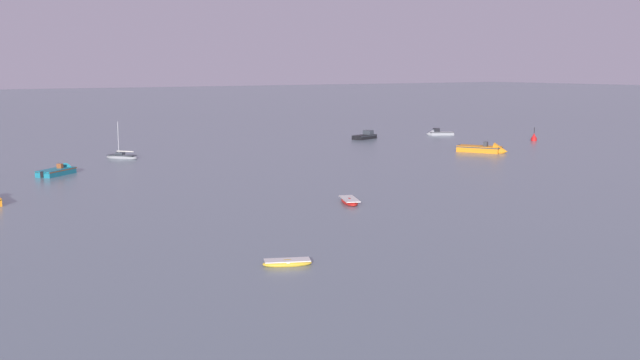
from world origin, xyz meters
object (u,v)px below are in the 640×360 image
object	(u,v)px
motorboat_moored_4	(437,134)
channel_buoy	(534,138)
rowboat_moored_2	(349,201)
motorboat_moored_3	(61,172)
motorboat_moored_1	(367,137)
sailboat_moored_1	(122,157)
motorboat_moored_2	(487,150)
rowboat_moored_4	(287,263)

from	to	relation	value
motorboat_moored_4	channel_buoy	distance (m)	16.88
rowboat_moored_2	motorboat_moored_3	size ratio (longest dim) A/B	0.72
motorboat_moored_3	rowboat_moored_2	bearing A→B (deg)	-101.07
rowboat_moored_2	motorboat_moored_1	world-z (taller)	motorboat_moored_1
sailboat_moored_1	motorboat_moored_3	size ratio (longest dim) A/B	0.93
motorboat_moored_1	motorboat_moored_4	bearing A→B (deg)	-25.14
motorboat_moored_2	motorboat_moored_4	size ratio (longest dim) A/B	1.46
motorboat_moored_3	rowboat_moored_4	size ratio (longest dim) A/B	1.72
sailboat_moored_1	motorboat_moored_3	world-z (taller)	sailboat_moored_1
motorboat_moored_3	motorboat_moored_1	bearing A→B (deg)	-23.29
sailboat_moored_1	motorboat_moored_4	distance (m)	55.76
motorboat_moored_3	channel_buoy	bearing A→B (deg)	-41.10
sailboat_moored_1	rowboat_moored_2	bearing A→B (deg)	149.85
motorboat_moored_3	channel_buoy	world-z (taller)	channel_buoy
motorboat_moored_2	channel_buoy	distance (m)	19.26
sailboat_moored_1	channel_buoy	distance (m)	62.91
rowboat_moored_2	rowboat_moored_4	world-z (taller)	rowboat_moored_2
channel_buoy	motorboat_moored_2	bearing A→B (deg)	-157.95
rowboat_moored_4	channel_buoy	world-z (taller)	channel_buoy
motorboat_moored_2	rowboat_moored_4	world-z (taller)	motorboat_moored_2
sailboat_moored_1	motorboat_moored_1	world-z (taller)	sailboat_moored_1
sailboat_moored_1	motorboat_moored_2	xyz separation A→B (m)	(43.66, -20.41, 0.11)
sailboat_moored_1	motorboat_moored_4	xyz separation A→B (m)	(55.70, 2.66, 0.05)
rowboat_moored_4	motorboat_moored_4	bearing A→B (deg)	-113.79
motorboat_moored_2	rowboat_moored_4	distance (m)	62.73
motorboat_moored_1	channel_buoy	distance (m)	26.18
sailboat_moored_1	channel_buoy	world-z (taller)	sailboat_moored_1
sailboat_moored_1	motorboat_moored_1	distance (m)	42.17
rowboat_moored_4	motorboat_moored_2	bearing A→B (deg)	-122.10
channel_buoy	motorboat_moored_1	bearing A→B (deg)	138.33
rowboat_moored_2	channel_buoy	xyz separation A→B (m)	(55.35, 27.79, 0.31)
sailboat_moored_1	rowboat_moored_4	bearing A→B (deg)	132.55
rowboat_moored_4	channel_buoy	size ratio (longest dim) A/B	1.33
sailboat_moored_1	motorboat_moored_4	world-z (taller)	sailboat_moored_1
motorboat_moored_1	motorboat_moored_2	size ratio (longest dim) A/B	0.79
motorboat_moored_1	rowboat_moored_4	world-z (taller)	motorboat_moored_1
rowboat_moored_2	sailboat_moored_1	bearing A→B (deg)	31.70
rowboat_moored_2	motorboat_moored_2	xyz separation A→B (m)	(37.50, 20.56, 0.16)
rowboat_moored_2	motorboat_moored_4	xyz separation A→B (m)	(49.54, 43.64, 0.11)
rowboat_moored_2	channel_buoy	distance (m)	61.94
motorboat_moored_1	motorboat_moored_2	bearing A→B (deg)	-104.73
motorboat_moored_2	motorboat_moored_3	xyz separation A→B (m)	(-53.61, 10.67, -0.07)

